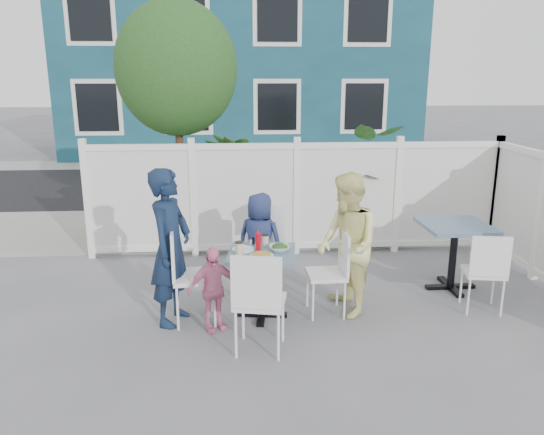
{
  "coord_description": "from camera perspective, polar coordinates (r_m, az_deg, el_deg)",
  "views": [
    {
      "loc": [
        -0.75,
        -4.87,
        2.5
      ],
      "look_at": [
        -0.36,
        0.75,
        0.99
      ],
      "focal_mm": 35.0,
      "sensor_mm": 36.0,
      "label": 1
    }
  ],
  "objects": [
    {
      "name": "ground",
      "position": [
        5.53,
        4.37,
        -11.9
      ],
      "size": [
        80.0,
        80.0,
        0.0
      ],
      "primitive_type": "plane",
      "color": "slate"
    },
    {
      "name": "near_sidewalk",
      "position": [
        9.06,
        0.95,
        -0.95
      ],
      "size": [
        24.0,
        2.6,
        0.01
      ],
      "primitive_type": "cube",
      "color": "gray",
      "rests_on": "ground"
    },
    {
      "name": "street",
      "position": [
        12.64,
        -0.47,
        3.66
      ],
      "size": [
        24.0,
        5.0,
        0.01
      ],
      "primitive_type": "cube",
      "color": "black",
      "rests_on": "ground"
    },
    {
      "name": "far_sidewalk",
      "position": [
        15.69,
        -1.17,
        5.9
      ],
      "size": [
        24.0,
        1.6,
        0.01
      ],
      "primitive_type": "cube",
      "color": "gray",
      "rests_on": "ground"
    },
    {
      "name": "building",
      "position": [
        18.88,
        -3.33,
        16.56
      ],
      "size": [
        11.0,
        6.0,
        6.0
      ],
      "color": "#154252",
      "rests_on": "ground"
    },
    {
      "name": "fence_back",
      "position": [
        7.52,
        2.65,
        1.84
      ],
      "size": [
        5.86,
        0.08,
        1.6
      ],
      "color": "white",
      "rests_on": "ground"
    },
    {
      "name": "tree",
      "position": [
        8.22,
        -10.26,
        15.46
      ],
      "size": [
        1.8,
        1.62,
        3.59
      ],
      "color": "#382316",
      "rests_on": "ground"
    },
    {
      "name": "utility_cabinet",
      "position": [
        9.26,
        -15.71,
        2.85
      ],
      "size": [
        0.72,
        0.54,
        1.26
      ],
      "primitive_type": "cube",
      "rotation": [
        0.0,
        0.0,
        0.09
      ],
      "color": "gold",
      "rests_on": "ground"
    },
    {
      "name": "potted_shrub_a",
      "position": [
        8.15,
        -3.79,
        3.2
      ],
      "size": [
        1.25,
        1.25,
        1.66
      ],
      "primitive_type": "imported",
      "rotation": [
        0.0,
        0.0,
        2.67
      ],
      "color": "#1C3A16",
      "rests_on": "ground"
    },
    {
      "name": "potted_shrub_b",
      "position": [
        8.3,
        10.59,
        3.42
      ],
      "size": [
        2.05,
        2.05,
        1.73
      ],
      "primitive_type": "imported",
      "rotation": [
        0.0,
        0.0,
        2.34
      ],
      "color": "#1C3A16",
      "rests_on": "ground"
    },
    {
      "name": "main_table",
      "position": [
        5.57,
        -1.11,
        -5.31
      ],
      "size": [
        0.77,
        0.77,
        0.73
      ],
      "rotation": [
        0.0,
        0.0,
        -0.13
      ],
      "color": "#365A70",
      "rests_on": "ground"
    },
    {
      "name": "spare_table",
      "position": [
        6.64,
        19.04,
        -2.2
      ],
      "size": [
        0.78,
        0.78,
        0.81
      ],
      "rotation": [
        0.0,
        0.0,
        0.02
      ],
      "color": "#365A70",
      "rests_on": "ground"
    },
    {
      "name": "chair_left",
      "position": [
        5.52,
        -9.28,
        -5.41
      ],
      "size": [
        0.49,
        0.51,
        1.01
      ],
      "rotation": [
        0.0,
        0.0,
        -1.46
      ],
      "color": "white",
      "rests_on": "ground"
    },
    {
      "name": "chair_right",
      "position": [
        5.7,
        6.64,
        -5.25
      ],
      "size": [
        0.41,
        0.43,
        0.91
      ],
      "rotation": [
        0.0,
        0.0,
        1.6
      ],
      "color": "white",
      "rests_on": "ground"
    },
    {
      "name": "chair_back",
      "position": [
        6.3,
        -0.84,
        -2.65
      ],
      "size": [
        0.56,
        0.55,
        1.01
      ],
      "rotation": [
        0.0,
        0.0,
        2.86
      ],
      "color": "white",
      "rests_on": "ground"
    },
    {
      "name": "chair_near",
      "position": [
        4.82,
        -1.47,
        -8.43
      ],
      "size": [
        0.53,
        0.52,
        1.0
      ],
      "rotation": [
        0.0,
        0.0,
        -0.2
      ],
      "color": "white",
      "rests_on": "ground"
    },
    {
      "name": "chair_spare",
      "position": [
        6.12,
        22.04,
        -4.98
      ],
      "size": [
        0.47,
        0.46,
        0.9
      ],
      "rotation": [
        0.0,
        0.0,
        -0.17
      ],
      "color": "white",
      "rests_on": "ground"
    },
    {
      "name": "man",
      "position": [
        5.48,
        -10.86,
        -3.17
      ],
      "size": [
        0.56,
        0.69,
        1.63
      ],
      "primitive_type": "imported",
      "rotation": [
        0.0,
        0.0,
        1.25
      ],
      "color": "#122039",
      "rests_on": "ground"
    },
    {
      "name": "woman",
      "position": [
        5.66,
        8.09,
        -2.94
      ],
      "size": [
        0.7,
        0.83,
        1.53
      ],
      "primitive_type": "imported",
      "rotation": [
        0.0,
        0.0,
        -1.4
      ],
      "color": "#F3E847",
      "rests_on": "ground"
    },
    {
      "name": "boy",
      "position": [
        6.34,
        -1.32,
        -2.53
      ],
      "size": [
        0.67,
        0.57,
        1.17
      ],
      "primitive_type": "imported",
      "rotation": [
        0.0,
        0.0,
        2.72
      ],
      "color": "navy",
      "rests_on": "ground"
    },
    {
      "name": "toddler",
      "position": [
        5.36,
        -6.42,
        -7.68
      ],
      "size": [
        0.56,
        0.4,
        0.88
      ],
      "primitive_type": "imported",
      "rotation": [
        0.0,
        0.0,
        0.41
      ],
      "color": "pink",
      "rests_on": "ground"
    },
    {
      "name": "plate_main",
      "position": [
        5.37,
        -1.12,
        -4.18
      ],
      "size": [
        0.25,
        0.25,
        0.02
      ],
      "primitive_type": "cylinder",
      "color": "white",
      "rests_on": "main_table"
    },
    {
      "name": "plate_side",
      "position": [
        5.59,
        -3.14,
        -3.42
      ],
      "size": [
        0.23,
        0.23,
        0.02
      ],
      "primitive_type": "cylinder",
      "color": "white",
      "rests_on": "main_table"
    },
    {
      "name": "salad_bowl",
      "position": [
        5.55,
        0.83,
        -3.32
      ],
      "size": [
        0.21,
        0.21,
        0.05
      ],
      "primitive_type": "imported",
      "color": "white",
      "rests_on": "main_table"
    },
    {
      "name": "coffee_cup_a",
      "position": [
        5.43,
        -3.54,
        -3.37
      ],
      "size": [
        0.08,
        0.08,
        0.13
      ],
      "primitive_type": "cylinder",
      "color": "beige",
      "rests_on": "main_table"
    },
    {
      "name": "coffee_cup_b",
      "position": [
        5.71,
        -0.73,
        -2.49
      ],
      "size": [
        0.07,
        0.07,
        0.11
      ],
      "primitive_type": "cylinder",
      "color": "beige",
      "rests_on": "main_table"
    },
    {
      "name": "ketchup_bottle",
      "position": [
        5.55,
        -1.51,
        -2.64
      ],
      "size": [
        0.06,
        0.06,
        0.18
      ],
      "primitive_type": "cylinder",
      "color": "#BF0412",
      "rests_on": "main_table"
    },
    {
      "name": "salt_shaker",
      "position": [
        5.71,
        -2.29,
        -2.73
      ],
      "size": [
        0.03,
        0.03,
        0.06
      ],
      "primitive_type": "cylinder",
      "color": "white",
      "rests_on": "main_table"
    },
    {
      "name": "pepper_shaker",
      "position": [
        5.75,
        -2.02,
        -2.53
      ],
      "size": [
        0.03,
        0.03,
        0.08
      ],
      "primitive_type": "cylinder",
      "color": "black",
      "rests_on": "main_table"
    }
  ]
}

